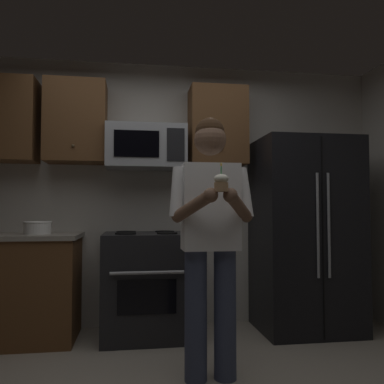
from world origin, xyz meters
TOP-DOWN VIEW (x-y plane):
  - wall_back at (0.00, 1.75)m, footprint 4.40×0.10m
  - oven_range at (-0.15, 1.36)m, footprint 0.76×0.70m
  - microwave at (-0.15, 1.48)m, footprint 0.74×0.41m
  - refrigerator at (1.35, 1.32)m, footprint 0.90×0.75m
  - cabinet_row_upper at (-0.72, 1.53)m, footprint 2.78×0.36m
  - bowl_large_white at (-1.09, 1.35)m, footprint 0.24×0.24m
  - person at (0.25, 0.37)m, footprint 0.60×0.48m
  - cupcake at (0.25, 0.04)m, footprint 0.09×0.09m

SIDE VIEW (x-z plane):
  - oven_range at x=-0.15m, z-range 0.00..0.93m
  - refrigerator at x=1.35m, z-range 0.00..1.80m
  - bowl_large_white at x=-1.09m, z-range 0.92..1.03m
  - person at x=0.25m, z-range 0.11..1.88m
  - cupcake at x=0.25m, z-range 1.20..1.38m
  - wall_back at x=0.00m, z-range 0.00..2.60m
  - microwave at x=-0.15m, z-range 1.52..1.92m
  - cabinet_row_upper at x=-0.72m, z-range 1.57..2.33m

